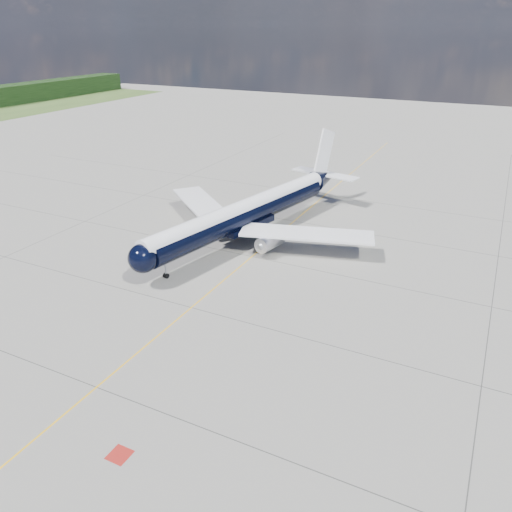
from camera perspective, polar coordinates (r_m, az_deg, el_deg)
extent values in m
plane|color=gray|center=(71.78, 1.33, 1.45)|extent=(320.00, 320.00, 0.00)
cube|color=#FDB70D|center=(67.68, -0.47, -0.06)|extent=(0.16, 160.00, 0.01)
cube|color=maroon|center=(40.57, -15.33, -21.07)|extent=(1.60, 1.60, 0.01)
cylinder|color=black|center=(71.48, -1.34, 4.71)|extent=(10.80, 35.22, 3.53)
sphere|color=black|center=(59.52, -12.81, -0.26)|extent=(4.18, 4.18, 3.53)
cone|color=black|center=(88.34, 7.82, 8.84)|extent=(4.80, 7.09, 3.53)
cylinder|color=white|center=(71.18, -1.35, 5.37)|extent=(10.43, 36.87, 2.75)
cube|color=black|center=(59.21, -12.99, 0.13)|extent=(2.41, 1.55, 0.51)
cube|color=white|center=(78.92, -6.17, 5.91)|extent=(16.62, 15.01, 0.30)
cube|color=white|center=(67.49, 5.82, 2.56)|extent=(18.40, 9.36, 0.30)
cube|color=black|center=(71.94, -1.33, 3.74)|extent=(5.75, 9.89, 0.93)
cylinder|color=silver|center=(74.66, -5.82, 3.92)|extent=(2.92, 4.61, 2.08)
cylinder|color=silver|center=(67.36, 1.62, 1.66)|extent=(2.92, 4.61, 2.08)
sphere|color=gray|center=(73.38, -6.87, 3.49)|extent=(1.21, 1.21, 1.02)
sphere|color=gray|center=(65.94, 0.60, 1.13)|extent=(1.21, 1.21, 1.02)
cube|color=white|center=(74.54, -5.74, 4.46)|extent=(0.82, 2.95, 1.02)
cube|color=white|center=(67.23, 1.72, 2.25)|extent=(0.82, 2.95, 1.02)
cube|color=white|center=(86.77, 7.84, 11.78)|extent=(1.52, 5.82, 7.91)
cube|color=white|center=(88.14, 7.85, 9.31)|extent=(12.42, 5.42, 0.20)
cylinder|color=gray|center=(62.53, -10.30, -1.54)|extent=(0.20, 0.20, 1.95)
cylinder|color=black|center=(63.03, -10.36, -2.17)|extent=(0.30, 0.67, 0.65)
cylinder|color=black|center=(62.77, -10.13, -2.27)|extent=(0.30, 0.67, 0.65)
cylinder|color=gray|center=(75.21, -2.39, 3.59)|extent=(0.29, 0.29, 1.76)
cylinder|color=gray|center=(71.74, 1.22, 2.52)|extent=(0.29, 0.29, 1.76)
cylinder|color=black|center=(75.13, -2.63, 2.95)|extent=(0.62, 1.09, 1.02)
cylinder|color=black|center=(75.84, -2.13, 3.18)|extent=(0.62, 1.09, 1.02)
cylinder|color=black|center=(71.65, 0.97, 1.85)|extent=(0.62, 1.09, 1.02)
cylinder|color=black|center=(72.40, 1.46, 2.10)|extent=(0.62, 1.09, 1.02)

